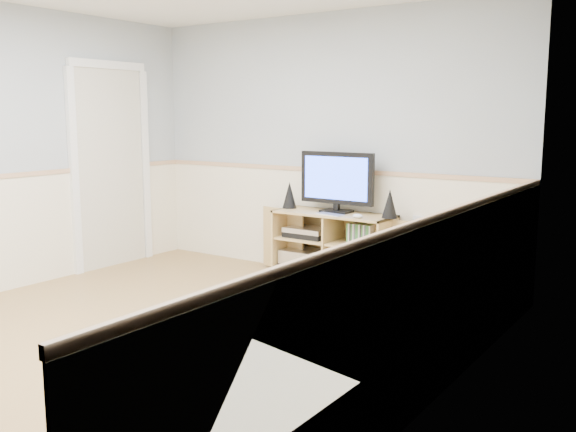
{
  "coord_description": "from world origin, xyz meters",
  "views": [
    {
      "loc": [
        3.22,
        -3.07,
        1.55
      ],
      "look_at": [
        0.29,
        1.2,
        0.73
      ],
      "focal_mm": 40.0,
      "sensor_mm": 36.0,
      "label": 1
    }
  ],
  "objects_px": {
    "monitor": "(337,180)",
    "game_consoles": "(360,278)",
    "keyboard": "(330,214)",
    "media_cabinet": "(336,246)"
  },
  "relations": [
    {
      "from": "media_cabinet",
      "to": "monitor",
      "type": "xyz_separation_m",
      "value": [
        -0.0,
        -0.0,
        0.62
      ]
    },
    {
      "from": "keyboard",
      "to": "monitor",
      "type": "bearing_deg",
      "value": 115.58
    },
    {
      "from": "media_cabinet",
      "to": "monitor",
      "type": "bearing_deg",
      "value": -90.0
    },
    {
      "from": "game_consoles",
      "to": "keyboard",
      "type": "bearing_deg",
      "value": -152.91
    },
    {
      "from": "monitor",
      "to": "game_consoles",
      "type": "bearing_deg",
      "value": -11.71
    },
    {
      "from": "keyboard",
      "to": "game_consoles",
      "type": "distance_m",
      "value": 0.65
    },
    {
      "from": "keyboard",
      "to": "game_consoles",
      "type": "height_order",
      "value": "keyboard"
    },
    {
      "from": "media_cabinet",
      "to": "keyboard",
      "type": "height_order",
      "value": "keyboard"
    },
    {
      "from": "monitor",
      "to": "keyboard",
      "type": "distance_m",
      "value": 0.35
    },
    {
      "from": "media_cabinet",
      "to": "game_consoles",
      "type": "bearing_deg",
      "value": -12.48
    }
  ]
}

